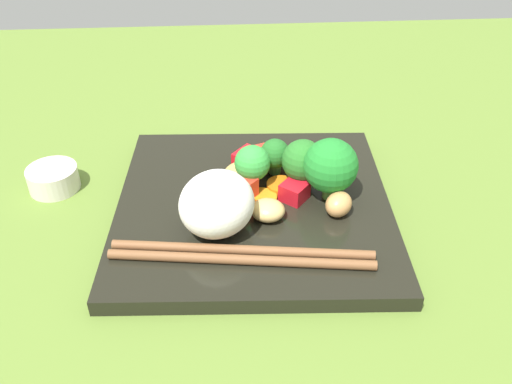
{
  "coord_description": "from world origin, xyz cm",
  "views": [
    {
      "loc": [
        -2.73,
        -41.94,
        32.54
      ],
      "look_at": [
        0.12,
        -1.41,
        3.48
      ],
      "focal_mm": 38.48,
      "sensor_mm": 36.0,
      "label": 1
    }
  ],
  "objects_px": {
    "rice_mound": "(217,204)",
    "chopstick_pair": "(242,255)",
    "carrot_slice_2": "(297,170)",
    "sauce_cup": "(53,179)",
    "square_plate": "(254,207)",
    "broccoli_floret_1": "(255,164)"
  },
  "relations": [
    {
      "from": "rice_mound",
      "to": "chopstick_pair",
      "type": "bearing_deg",
      "value": -64.73
    },
    {
      "from": "carrot_slice_2",
      "to": "sauce_cup",
      "type": "height_order",
      "value": "sauce_cup"
    },
    {
      "from": "square_plate",
      "to": "sauce_cup",
      "type": "height_order",
      "value": "sauce_cup"
    },
    {
      "from": "rice_mound",
      "to": "carrot_slice_2",
      "type": "xyz_separation_m",
      "value": [
        0.08,
        0.08,
        -0.02
      ]
    },
    {
      "from": "square_plate",
      "to": "broccoli_floret_1",
      "type": "height_order",
      "value": "broccoli_floret_1"
    },
    {
      "from": "chopstick_pair",
      "to": "rice_mound",
      "type": "bearing_deg",
      "value": 122.94
    },
    {
      "from": "carrot_slice_2",
      "to": "chopstick_pair",
      "type": "height_order",
      "value": "same"
    },
    {
      "from": "rice_mound",
      "to": "chopstick_pair",
      "type": "distance_m",
      "value": 0.05
    },
    {
      "from": "broccoli_floret_1",
      "to": "rice_mound",
      "type": "bearing_deg",
      "value": -122.13
    },
    {
      "from": "carrot_slice_2",
      "to": "sauce_cup",
      "type": "bearing_deg",
      "value": 177.23
    },
    {
      "from": "rice_mound",
      "to": "broccoli_floret_1",
      "type": "relative_size",
      "value": 1.44
    },
    {
      "from": "rice_mound",
      "to": "sauce_cup",
      "type": "bearing_deg",
      "value": 150.06
    },
    {
      "from": "carrot_slice_2",
      "to": "chopstick_pair",
      "type": "xyz_separation_m",
      "value": [
        -0.06,
        -0.12,
        0.0
      ]
    },
    {
      "from": "square_plate",
      "to": "sauce_cup",
      "type": "xyz_separation_m",
      "value": [
        -0.2,
        0.06,
        0.0
      ]
    },
    {
      "from": "chopstick_pair",
      "to": "sauce_cup",
      "type": "height_order",
      "value": "same"
    },
    {
      "from": "rice_mound",
      "to": "sauce_cup",
      "type": "distance_m",
      "value": 0.19
    },
    {
      "from": "sauce_cup",
      "to": "rice_mound",
      "type": "bearing_deg",
      "value": -29.94
    },
    {
      "from": "broccoli_floret_1",
      "to": "square_plate",
      "type": "bearing_deg",
      "value": -96.74
    },
    {
      "from": "chopstick_pair",
      "to": "carrot_slice_2",
      "type": "bearing_deg",
      "value": 70.78
    },
    {
      "from": "sauce_cup",
      "to": "chopstick_pair",
      "type": "bearing_deg",
      "value": -36.29
    },
    {
      "from": "carrot_slice_2",
      "to": "chopstick_pair",
      "type": "distance_m",
      "value": 0.14
    },
    {
      "from": "carrot_slice_2",
      "to": "broccoli_floret_1",
      "type": "bearing_deg",
      "value": -150.66
    }
  ]
}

